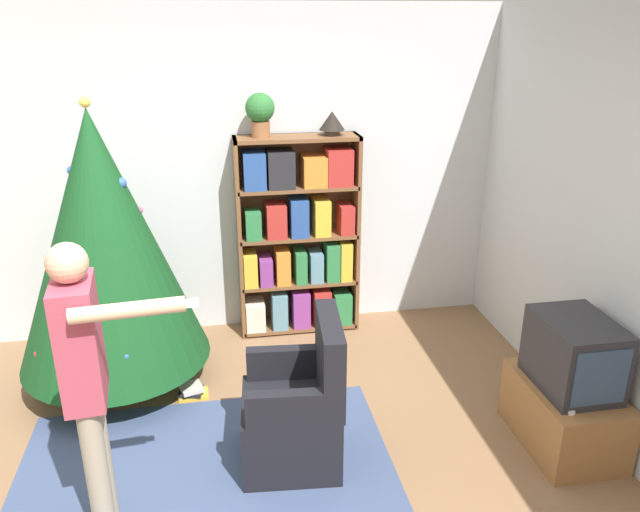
% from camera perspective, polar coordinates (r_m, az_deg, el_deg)
% --- Properties ---
extents(ground_plane, '(14.00, 14.00, 0.00)m').
position_cam_1_polar(ground_plane, '(3.68, -8.90, -21.92)').
color(ground_plane, '#846042').
extents(wall_back, '(8.00, 0.10, 2.60)m').
position_cam_1_polar(wall_back, '(5.08, -10.51, 7.15)').
color(wall_back, silver).
rests_on(wall_back, ground_plane).
extents(area_rug, '(2.19, 1.76, 0.01)m').
position_cam_1_polar(area_rug, '(3.80, -10.31, -20.32)').
color(area_rug, '#3D4C70').
rests_on(area_rug, ground_plane).
extents(bookshelf, '(0.98, 0.28, 1.64)m').
position_cam_1_polar(bookshelf, '(5.06, -1.98, 1.58)').
color(bookshelf, brown).
rests_on(bookshelf, ground_plane).
extents(tv_stand, '(0.49, 0.74, 0.41)m').
position_cam_1_polar(tv_stand, '(4.23, 21.41, -13.32)').
color(tv_stand, '#996638').
rests_on(tv_stand, ground_plane).
extents(television, '(0.40, 0.54, 0.44)m').
position_cam_1_polar(television, '(4.02, 22.24, -8.30)').
color(television, '#28282D').
rests_on(television, tv_stand).
extents(game_remote, '(0.04, 0.12, 0.02)m').
position_cam_1_polar(game_remote, '(3.89, 21.60, -12.77)').
color(game_remote, white).
rests_on(game_remote, tv_stand).
extents(christmas_tree, '(1.30, 1.30, 2.04)m').
position_cam_1_polar(christmas_tree, '(4.39, -19.20, 1.25)').
color(christmas_tree, '#4C3323').
rests_on(christmas_tree, ground_plane).
extents(armchair, '(0.62, 0.61, 0.92)m').
position_cam_1_polar(armchair, '(3.77, -2.06, -14.11)').
color(armchair, black).
rests_on(armchair, ground_plane).
extents(standing_person, '(0.66, 0.47, 1.58)m').
position_cam_1_polar(standing_person, '(3.15, -20.57, -10.01)').
color(standing_person, '#9E937F').
rests_on(standing_person, ground_plane).
extents(potted_plant, '(0.22, 0.22, 0.33)m').
position_cam_1_polar(potted_plant, '(4.79, -5.50, 13.00)').
color(potted_plant, '#935B38').
rests_on(potted_plant, bookshelf).
extents(table_lamp, '(0.20, 0.20, 0.18)m').
position_cam_1_polar(table_lamp, '(4.88, 1.10, 12.18)').
color(table_lamp, '#473828').
rests_on(table_lamp, bookshelf).
extents(book_pile_near_tree, '(0.21, 0.19, 0.08)m').
position_cam_1_polar(book_pile_near_tree, '(4.56, -11.64, -12.01)').
color(book_pile_near_tree, gold).
rests_on(book_pile_near_tree, ground_plane).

